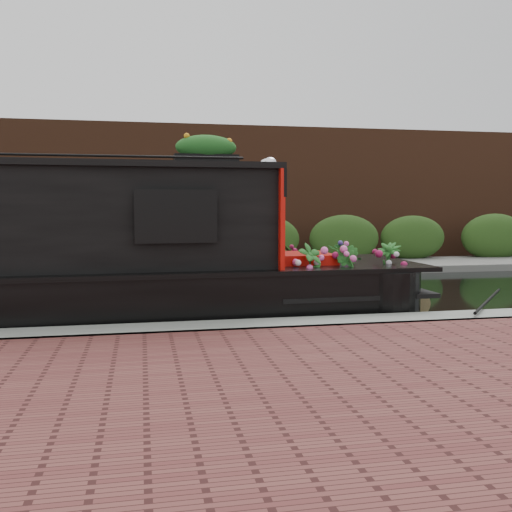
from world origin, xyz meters
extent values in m
plane|color=black|center=(0.00, 0.00, 0.00)|extent=(80.00, 80.00, 0.00)
cube|color=gray|center=(0.00, -3.30, 0.00)|extent=(40.00, 0.60, 0.50)
cube|color=brown|center=(0.00, -7.00, 0.00)|extent=(40.00, 7.00, 0.50)
cube|color=slate|center=(0.00, 4.20, 0.00)|extent=(40.00, 2.40, 0.34)
cube|color=#264617|center=(0.00, 5.10, 0.00)|extent=(40.00, 1.10, 2.80)
cube|color=#512C1B|center=(0.00, 7.20, 0.00)|extent=(40.00, 1.00, 8.00)
cube|color=red|center=(0.64, -1.89, 1.44)|extent=(0.10, 1.77, 1.36)
cube|color=black|center=(-0.70, -2.79, 1.52)|extent=(0.91, 0.05, 0.56)
cube|color=red|center=(1.17, -1.89, 0.71)|extent=(0.83, 0.93, 0.51)
sphere|color=white|center=(0.65, -2.03, 2.23)|extent=(0.18, 0.18, 0.18)
sphere|color=white|center=(0.65, -1.75, 2.23)|extent=(0.18, 0.18, 0.18)
cube|color=black|center=(-0.23, -1.89, 2.28)|extent=(0.89, 0.27, 0.15)
ellipsoid|color=orange|center=(-0.23, -1.89, 2.47)|extent=(0.98, 0.28, 0.24)
imported|color=#236122|center=(1.09, -2.53, 0.80)|extent=(0.43, 0.37, 0.69)
imported|color=#236122|center=(1.64, -2.54, 0.78)|extent=(0.44, 0.46, 0.66)
imported|color=#236122|center=(2.02, -1.38, 0.74)|extent=(0.67, 0.64, 0.58)
imported|color=#236122|center=(2.34, -2.23, 0.79)|extent=(0.53, 0.53, 0.67)
imported|color=#236122|center=(1.17, -1.10, 0.76)|extent=(0.23, 0.33, 0.61)
cylinder|color=olive|center=(2.95, -1.89, 0.18)|extent=(0.35, 0.35, 0.35)
camera|label=1|loc=(-1.12, -9.85, 1.64)|focal=40.00mm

